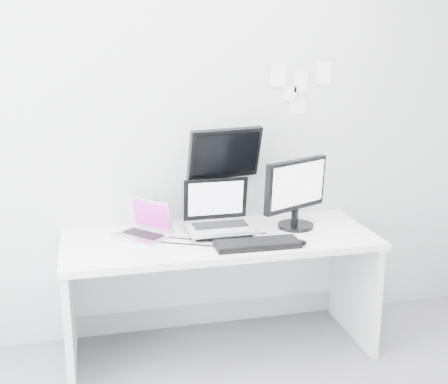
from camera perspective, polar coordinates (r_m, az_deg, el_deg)
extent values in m
plane|color=#B5B8BA|center=(3.56, -1.71, 6.92)|extent=(3.60, 0.00, 3.60)
cube|color=white|center=(3.51, -0.40, -10.03)|extent=(1.80, 0.70, 0.73)
cube|color=silver|center=(3.35, -8.17, -2.65)|extent=(0.37, 0.37, 0.22)
cube|color=black|center=(3.54, -7.11, -2.19)|extent=(0.09, 0.09, 0.16)
cube|color=#AAACB1|center=(3.35, -0.33, -1.58)|extent=(0.39, 0.31, 0.32)
cube|color=black|center=(3.50, -0.05, 1.63)|extent=(0.48, 0.26, 0.62)
cube|color=black|center=(3.49, 7.16, -0.07)|extent=(0.52, 0.41, 0.44)
cube|color=black|center=(3.21, 3.27, -5.13)|extent=(0.47, 0.17, 0.03)
ellipsoid|color=black|center=(3.24, 7.22, -4.97)|extent=(0.12, 0.08, 0.04)
cube|color=white|center=(3.65, 5.35, 11.31)|extent=(0.10, 0.00, 0.14)
cube|color=white|center=(3.70, 7.58, 10.67)|extent=(0.09, 0.00, 0.13)
cube|color=white|center=(3.75, 9.79, 11.41)|extent=(0.10, 0.00, 0.14)
cube|color=white|center=(3.71, 7.20, 8.21)|extent=(0.11, 0.00, 0.08)
cube|color=white|center=(3.68, 6.51, 9.55)|extent=(0.08, 0.00, 0.09)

